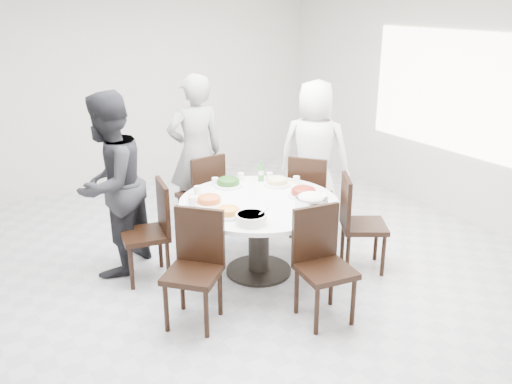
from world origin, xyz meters
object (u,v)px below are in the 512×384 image
diner_middle (196,153)px  diner_left (110,185)px  chair_n (200,194)px  diner_right (314,153)px  chair_nw (145,232)px  chair_se (364,224)px  chair_ne (310,195)px  chair_sw (193,271)px  chair_s (326,268)px  dining_table (259,237)px  rice_bowl (311,204)px  beverage_bottle (261,171)px  soup_bowl (251,219)px

diner_middle → diner_left: (-1.16, -0.57, -0.01)m
chair_n → diner_right: size_ratio=0.56×
chair_nw → diner_middle: 1.39m
chair_n → chair_se: size_ratio=1.00×
chair_ne → chair_sw: same height
diner_left → chair_sw: bearing=59.9°
diner_right → diner_left: 2.41m
chair_n → chair_s: same height
dining_table → rice_bowl: 0.69m
dining_table → chair_sw: chair_sw is taller
chair_se → diner_right: size_ratio=0.56×
chair_se → rice_bowl: size_ratio=3.23×
diner_right → beverage_bottle: (-0.92, -0.30, 0.01)m
chair_ne → chair_nw: bearing=50.8°
diner_middle → dining_table: bearing=95.8°
dining_table → diner_right: diner_right is taller
chair_se → diner_right: bearing=17.2°
chair_s → chair_nw: bearing=132.5°
chair_sw → chair_nw: bearing=139.8°
chair_n → diner_left: (-1.10, -0.35, 0.41)m
diner_right → beverage_bottle: bearing=65.3°
chair_nw → rice_bowl: (1.24, -0.92, 0.34)m
chair_sw → diner_right: size_ratio=0.56×
dining_table → chair_se: 1.04m
chair_ne → chair_se: bearing=137.4°
dining_table → diner_right: bearing=32.4°
chair_se → diner_middle: diner_middle is taller
chair_ne → chair_se: (-0.04, -0.93, 0.00)m
soup_bowl → chair_ne: bearing=34.7°
diner_middle → soup_bowl: bearing=85.0°
chair_s → diner_left: (-1.20, 1.78, 0.41)m
chair_ne → chair_s: (-0.93, -1.46, 0.00)m
diner_right → rice_bowl: size_ratio=5.76×
rice_bowl → dining_table: bearing=119.7°
chair_s → chair_ne: bearing=64.9°
diner_middle → chair_s: bearing=96.5°
chair_sw → rice_bowl: bearing=46.7°
chair_se → soup_bowl: size_ratio=3.54×
chair_s → diner_middle: bearing=98.5°
diner_right → soup_bowl: (-1.58, -1.21, -0.05)m
chair_nw → chair_se: same height
diner_right → dining_table: bearing=79.4°
chair_sw → diner_left: diner_left is taller
chair_ne → soup_bowl: size_ratio=3.54×
chair_n → diner_left: diner_left is taller
dining_table → chair_nw: 1.08m
chair_n → diner_left: bearing=11.8°
chair_n → beverage_bottle: size_ratio=4.46×
diner_left → beverage_bottle: 1.52m
dining_table → chair_sw: size_ratio=1.58×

